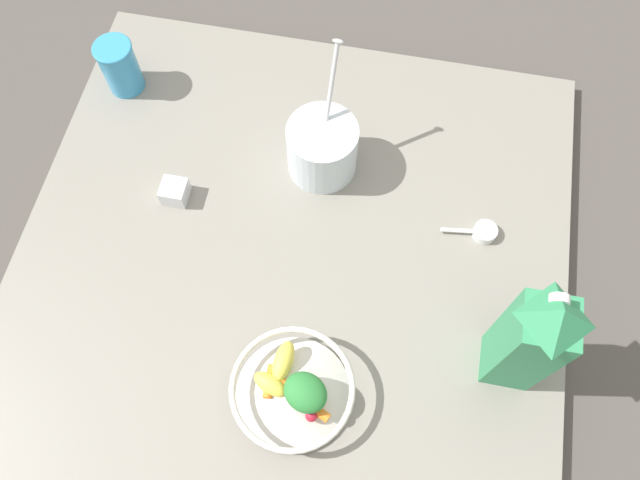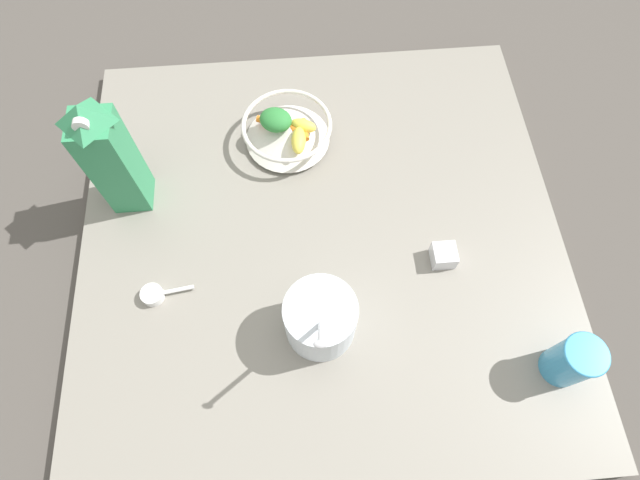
{
  "view_description": "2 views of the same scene",
  "coord_description": "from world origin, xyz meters",
  "px_view_note": "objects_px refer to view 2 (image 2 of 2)",
  "views": [
    {
      "loc": [
        -0.13,
        0.41,
        1.06
      ],
      "look_at": [
        -0.05,
        -0.02,
        0.08
      ],
      "focal_mm": 35.0,
      "sensor_mm": 36.0,
      "label": 1
    },
    {
      "loc": [
        -0.04,
        -0.45,
        0.95
      ],
      "look_at": [
        -0.01,
        -0.04,
        0.09
      ],
      "focal_mm": 28.0,
      "sensor_mm": 36.0,
      "label": 2
    }
  ],
  "objects_px": {
    "spice_jar": "(443,256)",
    "drinking_cup": "(573,361)",
    "yogurt_tub": "(320,318)",
    "fruit_bowl": "(287,130)",
    "milk_carton": "(110,157)"
  },
  "relations": [
    {
      "from": "fruit_bowl",
      "to": "milk_carton",
      "type": "height_order",
      "value": "milk_carton"
    },
    {
      "from": "milk_carton",
      "to": "drinking_cup",
      "type": "relative_size",
      "value": 2.56
    },
    {
      "from": "milk_carton",
      "to": "yogurt_tub",
      "type": "bearing_deg",
      "value": -40.85
    },
    {
      "from": "fruit_bowl",
      "to": "milk_carton",
      "type": "distance_m",
      "value": 0.37
    },
    {
      "from": "fruit_bowl",
      "to": "yogurt_tub",
      "type": "relative_size",
      "value": 0.8
    },
    {
      "from": "drinking_cup",
      "to": "fruit_bowl",
      "type": "bearing_deg",
      "value": 130.29
    },
    {
      "from": "yogurt_tub",
      "to": "drinking_cup",
      "type": "height_order",
      "value": "yogurt_tub"
    },
    {
      "from": "fruit_bowl",
      "to": "spice_jar",
      "type": "xyz_separation_m",
      "value": [
        0.29,
        -0.31,
        -0.02
      ]
    },
    {
      "from": "yogurt_tub",
      "to": "spice_jar",
      "type": "bearing_deg",
      "value": 25.24
    },
    {
      "from": "spice_jar",
      "to": "milk_carton",
      "type": "bearing_deg",
      "value": 162.28
    },
    {
      "from": "fruit_bowl",
      "to": "spice_jar",
      "type": "distance_m",
      "value": 0.43
    },
    {
      "from": "drinking_cup",
      "to": "spice_jar",
      "type": "height_order",
      "value": "drinking_cup"
    },
    {
      "from": "yogurt_tub",
      "to": "drinking_cup",
      "type": "distance_m",
      "value": 0.44
    },
    {
      "from": "fruit_bowl",
      "to": "milk_carton",
      "type": "bearing_deg",
      "value": -160.63
    },
    {
      "from": "spice_jar",
      "to": "drinking_cup",
      "type": "bearing_deg",
      "value": -53.28
    }
  ]
}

